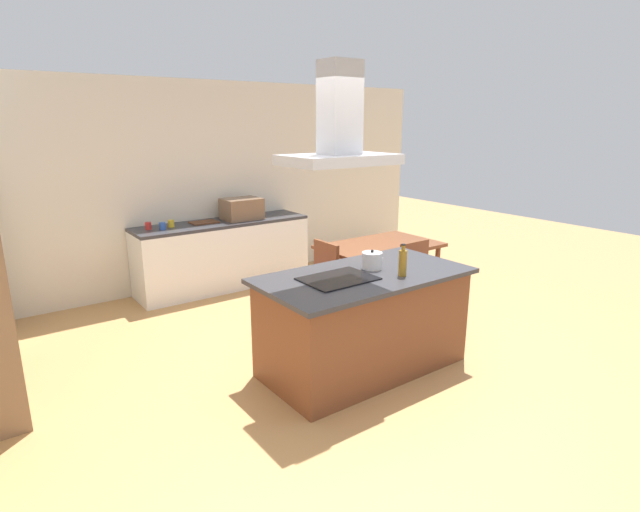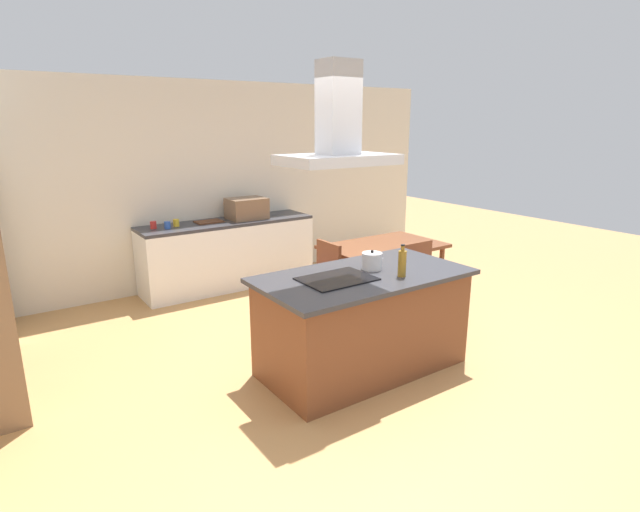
{
  "view_description": "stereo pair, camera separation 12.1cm",
  "coord_description": "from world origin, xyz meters",
  "px_view_note": "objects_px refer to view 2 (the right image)",
  "views": [
    {
      "loc": [
        -2.79,
        -3.16,
        2.18
      ],
      "look_at": [
        -0.19,
        0.4,
        1.0
      ],
      "focal_mm": 28.3,
      "sensor_mm": 36.0,
      "label": 1
    },
    {
      "loc": [
        -2.69,
        -3.23,
        2.18
      ],
      "look_at": [
        -0.19,
        0.4,
        1.0
      ],
      "focal_mm": 28.3,
      "sensor_mm": 36.0,
      "label": 2
    }
  ],
  "objects_px": {
    "chair_at_left_end": "(321,277)",
    "cooktop": "(337,279)",
    "coffee_mug_blue": "(167,225)",
    "olive_oil_bottle": "(402,263)",
    "range_hood": "(338,132)",
    "chair_facing_island": "(423,278)",
    "dining_table": "(383,251)",
    "coffee_mug_yellow": "(176,223)",
    "coffee_mug_red": "(153,225)",
    "countertop_microwave": "(247,208)",
    "tea_kettle": "(372,261)",
    "cutting_board": "(209,222)"
  },
  "relations": [
    {
      "from": "coffee_mug_red",
      "to": "chair_facing_island",
      "type": "height_order",
      "value": "coffee_mug_red"
    },
    {
      "from": "countertop_microwave",
      "to": "dining_table",
      "type": "xyz_separation_m",
      "value": [
        0.95,
        -1.72,
        -0.37
      ]
    },
    {
      "from": "olive_oil_bottle",
      "to": "countertop_microwave",
      "type": "height_order",
      "value": "same"
    },
    {
      "from": "olive_oil_bottle",
      "to": "dining_table",
      "type": "height_order",
      "value": "olive_oil_bottle"
    },
    {
      "from": "cooktop",
      "to": "countertop_microwave",
      "type": "relative_size",
      "value": 1.2
    },
    {
      "from": "chair_facing_island",
      "to": "chair_at_left_end",
      "type": "bearing_deg",
      "value": 143.99
    },
    {
      "from": "range_hood",
      "to": "chair_facing_island",
      "type": "bearing_deg",
      "value": 17.77
    },
    {
      "from": "coffee_mug_yellow",
      "to": "dining_table",
      "type": "distance_m",
      "value": 2.61
    },
    {
      "from": "coffee_mug_blue",
      "to": "dining_table",
      "type": "height_order",
      "value": "coffee_mug_blue"
    },
    {
      "from": "chair_facing_island",
      "to": "chair_at_left_end",
      "type": "xyz_separation_m",
      "value": [
        -0.92,
        0.67,
        0.0
      ]
    },
    {
      "from": "tea_kettle",
      "to": "chair_facing_island",
      "type": "height_order",
      "value": "tea_kettle"
    },
    {
      "from": "cutting_board",
      "to": "chair_facing_island",
      "type": "height_order",
      "value": "cutting_board"
    },
    {
      "from": "olive_oil_bottle",
      "to": "chair_facing_island",
      "type": "relative_size",
      "value": 0.31
    },
    {
      "from": "cutting_board",
      "to": "dining_table",
      "type": "distance_m",
      "value": 2.31
    },
    {
      "from": "coffee_mug_red",
      "to": "coffee_mug_yellow",
      "type": "bearing_deg",
      "value": -4.97
    },
    {
      "from": "cooktop",
      "to": "chair_facing_island",
      "type": "bearing_deg",
      "value": 17.77
    },
    {
      "from": "coffee_mug_red",
      "to": "coffee_mug_blue",
      "type": "xyz_separation_m",
      "value": [
        0.14,
        -0.11,
        0.0
      ]
    },
    {
      "from": "olive_oil_bottle",
      "to": "coffee_mug_yellow",
      "type": "distance_m",
      "value": 3.28
    },
    {
      "from": "countertop_microwave",
      "to": "cutting_board",
      "type": "relative_size",
      "value": 1.47
    },
    {
      "from": "cooktop",
      "to": "coffee_mug_red",
      "type": "distance_m",
      "value": 3.01
    },
    {
      "from": "olive_oil_bottle",
      "to": "range_hood",
      "type": "height_order",
      "value": "range_hood"
    },
    {
      "from": "tea_kettle",
      "to": "coffee_mug_red",
      "type": "xyz_separation_m",
      "value": [
        -1.08,
        2.87,
        -0.03
      ]
    },
    {
      "from": "cooktop",
      "to": "chair_at_left_end",
      "type": "height_order",
      "value": "cooktop"
    },
    {
      "from": "dining_table",
      "to": "countertop_microwave",
      "type": "bearing_deg",
      "value": 118.92
    },
    {
      "from": "chair_facing_island",
      "to": "range_hood",
      "type": "height_order",
      "value": "range_hood"
    },
    {
      "from": "cooktop",
      "to": "dining_table",
      "type": "height_order",
      "value": "cooktop"
    },
    {
      "from": "olive_oil_bottle",
      "to": "range_hood",
      "type": "relative_size",
      "value": 0.31
    },
    {
      "from": "tea_kettle",
      "to": "range_hood",
      "type": "bearing_deg",
      "value": -170.7
    },
    {
      "from": "coffee_mug_blue",
      "to": "chair_at_left_end",
      "type": "relative_size",
      "value": 0.1
    },
    {
      "from": "chair_at_left_end",
      "to": "chair_facing_island",
      "type": "bearing_deg",
      "value": -36.01
    },
    {
      "from": "range_hood",
      "to": "dining_table",
      "type": "bearing_deg",
      "value": 36.77
    },
    {
      "from": "coffee_mug_blue",
      "to": "chair_at_left_end",
      "type": "bearing_deg",
      "value": -55.71
    },
    {
      "from": "chair_facing_island",
      "to": "range_hood",
      "type": "bearing_deg",
      "value": -162.23
    },
    {
      "from": "coffee_mug_yellow",
      "to": "cutting_board",
      "type": "bearing_deg",
      "value": 1.08
    },
    {
      "from": "cutting_board",
      "to": "chair_at_left_end",
      "type": "xyz_separation_m",
      "value": [
        0.56,
        -1.77,
        -0.4
      ]
    },
    {
      "from": "countertop_microwave",
      "to": "dining_table",
      "type": "bearing_deg",
      "value": -61.08
    },
    {
      "from": "coffee_mug_red",
      "to": "dining_table",
      "type": "xyz_separation_m",
      "value": [
        2.19,
        -1.78,
        -0.28
      ]
    },
    {
      "from": "tea_kettle",
      "to": "countertop_microwave",
      "type": "bearing_deg",
      "value": 86.6
    },
    {
      "from": "chair_at_left_end",
      "to": "cooktop",
      "type": "bearing_deg",
      "value": -118.91
    },
    {
      "from": "dining_table",
      "to": "range_hood",
      "type": "distance_m",
      "value": 2.42
    },
    {
      "from": "dining_table",
      "to": "chair_at_left_end",
      "type": "xyz_separation_m",
      "value": [
        -0.92,
        -0.0,
        -0.16
      ]
    },
    {
      "from": "olive_oil_bottle",
      "to": "dining_table",
      "type": "bearing_deg",
      "value": 53.28
    },
    {
      "from": "coffee_mug_red",
      "to": "coffee_mug_blue",
      "type": "relative_size",
      "value": 1.0
    },
    {
      "from": "dining_table",
      "to": "cooktop",
      "type": "bearing_deg",
      "value": -143.23
    },
    {
      "from": "chair_facing_island",
      "to": "cutting_board",
      "type": "bearing_deg",
      "value": 121.29
    },
    {
      "from": "coffee_mug_yellow",
      "to": "chair_facing_island",
      "type": "distance_m",
      "value": 3.12
    },
    {
      "from": "tea_kettle",
      "to": "olive_oil_bottle",
      "type": "height_order",
      "value": "olive_oil_bottle"
    },
    {
      "from": "olive_oil_bottle",
      "to": "coffee_mug_yellow",
      "type": "relative_size",
      "value": 3.11
    },
    {
      "from": "tea_kettle",
      "to": "dining_table",
      "type": "xyz_separation_m",
      "value": [
        1.11,
        1.09,
        -0.31
      ]
    },
    {
      "from": "coffee_mug_red",
      "to": "dining_table",
      "type": "relative_size",
      "value": 0.06
    }
  ]
}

